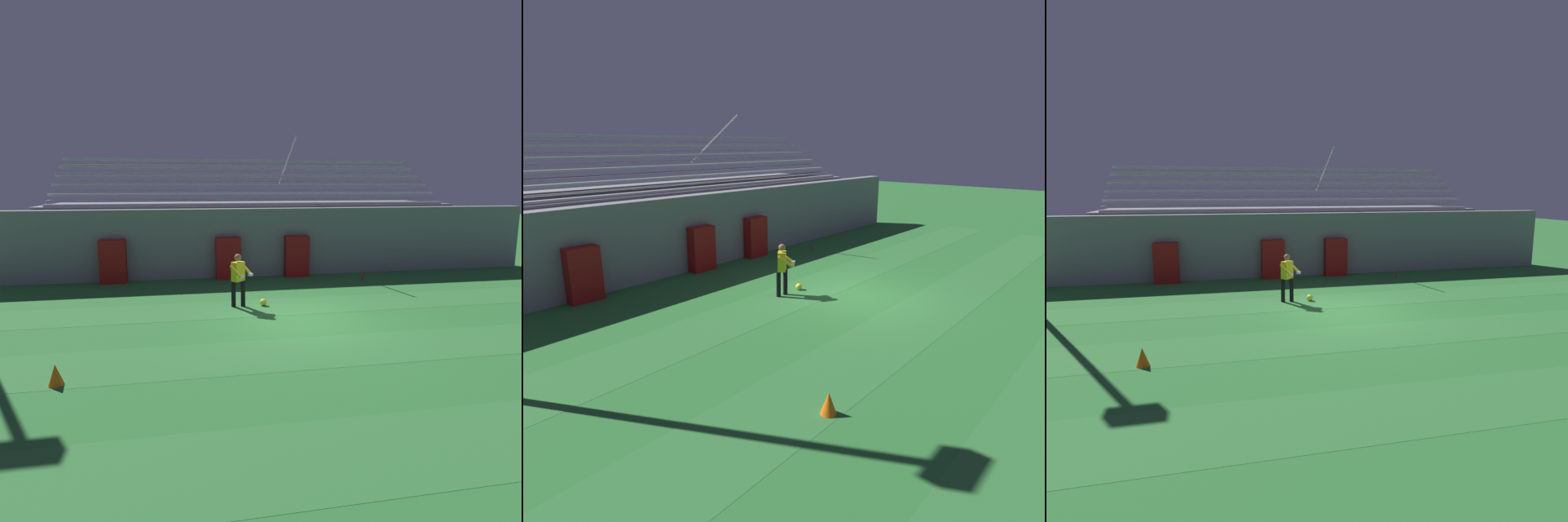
{
  "view_description": "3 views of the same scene",
  "coord_description": "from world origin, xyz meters",
  "views": [
    {
      "loc": [
        -3.25,
        -11.28,
        3.76
      ],
      "look_at": [
        -0.61,
        3.09,
        1.2
      ],
      "focal_mm": 30.0,
      "sensor_mm": 36.0,
      "label": 1
    },
    {
      "loc": [
        -11.26,
        -6.82,
        4.61
      ],
      "look_at": [
        -1.85,
        1.47,
        1.25
      ],
      "focal_mm": 30.0,
      "sensor_mm": 36.0,
      "label": 2
    },
    {
      "loc": [
        -4.22,
        -12.61,
        3.83
      ],
      "look_at": [
        -0.9,
        1.61,
        1.44
      ],
      "focal_mm": 30.0,
      "sensor_mm": 36.0,
      "label": 3
    }
  ],
  "objects": [
    {
      "name": "soccer_ball",
      "position": [
        -0.77,
        1.78,
        0.11
      ],
      "size": [
        0.22,
        0.22,
        0.22
      ],
      "primitive_type": "sphere",
      "color": "yellow",
      "rests_on": "ground"
    },
    {
      "name": "ground_plane",
      "position": [
        0.0,
        0.0,
        0.0
      ],
      "size": [
        80.0,
        80.0,
        0.0
      ],
      "primitive_type": "plane",
      "color": "#2D7533"
    },
    {
      "name": "water_bottle",
      "position": [
        3.86,
        4.8,
        0.12
      ],
      "size": [
        0.07,
        0.07,
        0.24
      ],
      "primitive_type": "cylinder",
      "color": "red",
      "rests_on": "ground"
    },
    {
      "name": "traffic_cone",
      "position": [
        -5.68,
        -2.95,
        0.21
      ],
      "size": [
        0.3,
        0.3,
        0.42
      ],
      "primitive_type": "cone",
      "color": "orange",
      "rests_on": "ground"
    },
    {
      "name": "back_wall",
      "position": [
        0.0,
        6.5,
        1.4
      ],
      "size": [
        24.0,
        0.6,
        2.8
      ],
      "primitive_type": "cube",
      "color": "gray",
      "rests_on": "ground"
    },
    {
      "name": "padding_pillar_gate_right",
      "position": [
        1.42,
        5.95,
        0.84
      ],
      "size": [
        0.99,
        0.44,
        1.69
      ],
      "primitive_type": "cube",
      "color": "maroon",
      "rests_on": "ground"
    },
    {
      "name": "bleacher_stand",
      "position": [
        0.0,
        9.19,
        1.51
      ],
      "size": [
        18.0,
        4.75,
        5.83
      ],
      "color": "gray",
      "rests_on": "ground"
    },
    {
      "name": "padding_pillar_gate_left",
      "position": [
        -1.42,
        5.95,
        0.84
      ],
      "size": [
        0.99,
        0.44,
        1.69
      ],
      "primitive_type": "cube",
      "color": "maroon",
      "rests_on": "ground"
    },
    {
      "name": "turf_stripe_far",
      "position": [
        0.0,
        1.57,
        0.0
      ],
      "size": [
        28.0,
        1.89,
        0.01
      ],
      "primitive_type": "cube",
      "color": "#337A38",
      "rests_on": "ground"
    },
    {
      "name": "goalkeeper",
      "position": [
        -1.55,
        1.8,
        0.95
      ],
      "size": [
        0.74,
        0.73,
        1.67
      ],
      "color": "black",
      "rests_on": "ground"
    },
    {
      "name": "turf_stripe_near",
      "position": [
        0.0,
        -6.0,
        0.0
      ],
      "size": [
        28.0,
        1.89,
        0.01
      ],
      "primitive_type": "cube",
      "color": "#337A38",
      "rests_on": "ground"
    },
    {
      "name": "padding_pillar_far_left",
      "position": [
        -5.87,
        5.95,
        0.84
      ],
      "size": [
        0.99,
        0.44,
        1.69
      ],
      "primitive_type": "cube",
      "color": "maroon",
      "rests_on": "ground"
    },
    {
      "name": "turf_stripe_mid",
      "position": [
        0.0,
        -2.21,
        0.0
      ],
      "size": [
        28.0,
        1.89,
        0.01
      ],
      "primitive_type": "cube",
      "color": "#337A38",
      "rests_on": "ground"
    }
  ]
}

